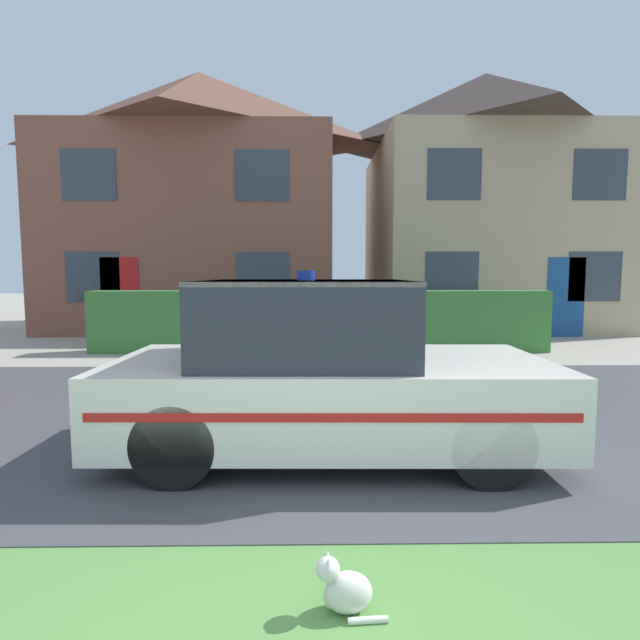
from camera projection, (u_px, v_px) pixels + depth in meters
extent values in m
cube|color=#424247|center=(309.00, 412.00, 6.05)|extent=(28.00, 5.95, 0.01)
cube|color=#3D7F38|center=(320.00, 321.00, 10.71)|extent=(9.75, 0.61, 1.31)
cylinder|color=black|center=(491.00, 445.00, 3.89)|extent=(0.67, 0.21, 0.67)
cylinder|color=black|center=(440.00, 394.00, 5.52)|extent=(0.67, 0.21, 0.67)
cylinder|color=black|center=(174.00, 445.00, 3.89)|extent=(0.67, 0.21, 0.67)
cylinder|color=black|center=(218.00, 394.00, 5.53)|extent=(0.67, 0.21, 0.67)
cube|color=silver|center=(330.00, 395.00, 4.69)|extent=(4.02, 1.91, 0.69)
cube|color=#232833|center=(306.00, 320.00, 4.62)|extent=(1.90, 1.69, 0.73)
cube|color=silver|center=(306.00, 283.00, 4.59)|extent=(1.90, 1.69, 0.04)
cube|color=red|center=(333.00, 418.00, 3.76)|extent=(3.79, 0.08, 0.07)
cube|color=red|center=(329.00, 370.00, 5.60)|extent=(3.79, 0.08, 0.07)
cylinder|color=#1933A5|center=(306.00, 275.00, 4.58)|extent=(0.17, 0.17, 0.09)
ellipsoid|color=silver|center=(348.00, 592.00, 2.48)|extent=(0.25, 0.18, 0.21)
ellipsoid|color=beige|center=(330.00, 596.00, 2.47)|extent=(0.07, 0.09, 0.11)
sphere|color=silver|center=(328.00, 569.00, 2.46)|extent=(0.12, 0.12, 0.12)
cone|color=silver|center=(327.00, 555.00, 2.48)|extent=(0.05, 0.05, 0.05)
cone|color=silver|center=(329.00, 563.00, 2.42)|extent=(0.05, 0.05, 0.05)
cylinder|color=silver|center=(368.00, 620.00, 2.40)|extent=(0.20, 0.05, 0.03)
cube|color=brown|center=(202.00, 237.00, 15.79)|extent=(8.05, 5.82, 5.66)
pyramid|color=brown|center=(199.00, 109.00, 15.42)|extent=(8.45, 6.11, 2.19)
cube|color=red|center=(120.00, 298.00, 13.02)|extent=(1.00, 0.02, 2.10)
cube|color=#333D47|center=(93.00, 277.00, 12.96)|extent=(1.40, 0.02, 1.30)
cube|color=#333D47|center=(263.00, 277.00, 13.03)|extent=(1.40, 0.02, 1.30)
cube|color=#333D47|center=(88.00, 175.00, 12.72)|extent=(1.40, 0.02, 1.30)
cube|color=#333D47|center=(262.00, 175.00, 12.79)|extent=(1.40, 0.02, 1.30)
cube|color=tan|center=(481.00, 238.00, 16.33)|extent=(6.88, 6.78, 5.70)
pyramid|color=#473833|center=(485.00, 111.00, 15.96)|extent=(7.22, 7.12, 2.32)
cube|color=navy|center=(566.00, 297.00, 13.13)|extent=(1.00, 0.02, 2.10)
cube|color=#333D47|center=(452.00, 277.00, 13.03)|extent=(1.40, 0.02, 1.30)
cube|color=#333D47|center=(595.00, 277.00, 13.09)|extent=(1.40, 0.02, 1.30)
cube|color=#333D47|center=(454.00, 174.00, 12.79)|extent=(1.40, 0.02, 1.30)
cube|color=#333D47|center=(600.00, 175.00, 12.85)|extent=(1.40, 0.02, 1.30)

